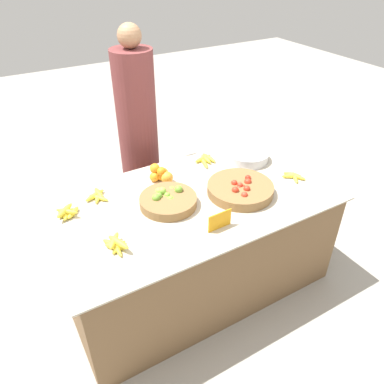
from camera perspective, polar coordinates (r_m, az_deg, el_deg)
name	(u,v)px	position (r m, az deg, el deg)	size (l,w,h in m)	color
ground_plane	(192,277)	(2.90, 0.00, -12.85)	(12.00, 12.00, 0.00)	#A39E93
market_table	(192,241)	(2.64, 0.00, -7.45)	(1.84, 1.04, 0.73)	brown
lime_bowl	(168,200)	(2.35, -3.63, -1.23)	(0.36, 0.36, 0.10)	olive
tomato_basket	(240,189)	(2.47, 7.37, 0.48)	(0.43, 0.43, 0.09)	olive
orange_pile	(162,175)	(2.58, -4.64, 2.67)	(0.14, 0.16, 0.12)	orange
metal_bowl	(247,156)	(2.86, 8.42, 5.47)	(0.31, 0.31, 0.07)	silver
price_sign	(220,221)	(2.15, 4.25, -4.36)	(0.16, 0.01, 0.11)	orange
banana_bunch_middle_left	(206,159)	(2.82, 2.09, 5.00)	(0.16, 0.20, 0.03)	yellow
banana_bunch_front_left	(293,176)	(2.71, 15.18, 2.39)	(0.13, 0.16, 0.03)	yellow
banana_bunch_back_center	(116,244)	(2.08, -11.53, -7.80)	(0.13, 0.18, 0.06)	yellow
banana_bunch_front_center	(97,196)	(2.49, -14.23, -0.53)	(0.16, 0.18, 0.03)	yellow
banana_bunch_front_right	(67,212)	(2.38, -18.48, -2.97)	(0.16, 0.13, 0.06)	yellow
vendor_person	(139,140)	(3.09, -8.13, 7.87)	(0.31, 0.31, 1.65)	brown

